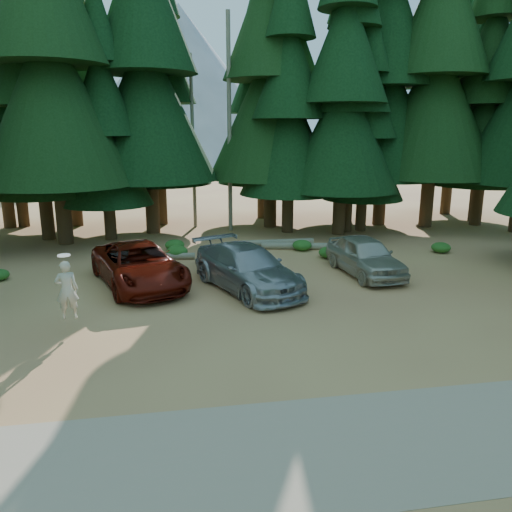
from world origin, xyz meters
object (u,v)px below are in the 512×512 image
object	(u,v)px
log_mid	(277,242)
frisbee_player	(67,289)
silver_minivan_center	(247,268)
log_left	(149,256)
silver_minivan_right	(365,256)
log_right	(314,246)
red_pickup	(139,265)

from	to	relation	value
log_mid	frisbee_player	bearing A→B (deg)	-129.40
silver_minivan_center	log_mid	bearing A→B (deg)	47.15
silver_minivan_center	log_left	xyz separation A→B (m)	(-3.80, 5.06, -0.66)
silver_minivan_right	log_right	bearing A→B (deg)	94.92
log_mid	log_right	xyz separation A→B (m)	(1.60, -1.23, 0.01)
red_pickup	silver_minivan_right	xyz separation A→B (m)	(9.05, -0.00, -0.02)
silver_minivan_right	log_left	world-z (taller)	silver_minivan_right
red_pickup	silver_minivan_right	size ratio (longest dim) A/B	1.25
log_left	log_mid	size ratio (longest dim) A/B	1.11
red_pickup	log_right	xyz separation A→B (m)	(8.22, 4.55, -0.63)
frisbee_player	log_mid	size ratio (longest dim) A/B	0.51
log_left	log_right	size ratio (longest dim) A/B	0.80
silver_minivan_right	frisbee_player	size ratio (longest dim) A/B	2.41
log_left	silver_minivan_right	bearing A→B (deg)	-16.40
silver_minivan_center	silver_minivan_right	size ratio (longest dim) A/B	1.21
log_left	log_right	xyz separation A→B (m)	(8.02, 0.65, 0.02)
log_left	log_right	world-z (taller)	log_right
red_pickup	silver_minivan_center	world-z (taller)	silver_minivan_center
red_pickup	log_left	bearing A→B (deg)	68.70
silver_minivan_center	frisbee_player	distance (m)	6.56
silver_minivan_center	log_right	distance (m)	7.14
silver_minivan_right	log_left	xyz separation A→B (m)	(-8.85, 3.90, -0.64)
silver_minivan_center	silver_minivan_right	distance (m)	5.19
frisbee_player	log_mid	xyz separation A→B (m)	(8.40, 10.03, -1.14)
red_pickup	frisbee_player	xyz separation A→B (m)	(-1.78, -4.25, 0.49)
silver_minivan_right	log_mid	bearing A→B (deg)	107.38
frisbee_player	log_left	bearing A→B (deg)	-112.51
silver_minivan_center	log_mid	distance (m)	7.45
red_pickup	log_right	world-z (taller)	red_pickup
silver_minivan_center	frisbee_player	world-z (taller)	frisbee_player
silver_minivan_center	frisbee_player	xyz separation A→B (m)	(-5.77, -3.08, 0.48)
log_left	log_mid	world-z (taller)	log_mid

